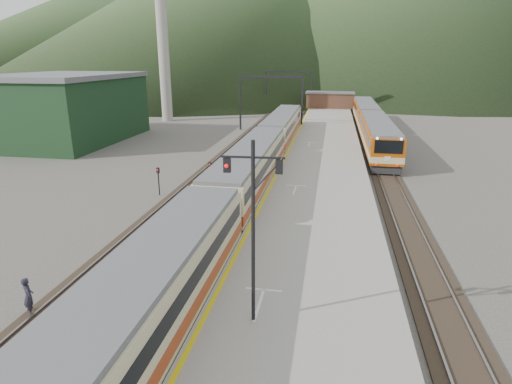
% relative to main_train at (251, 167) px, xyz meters
% --- Properties ---
extents(track_main, '(2.60, 200.00, 0.23)m').
position_rel_main_train_xyz_m(track_main, '(0.00, 15.93, -2.07)').
color(track_main, black).
rests_on(track_main, ground).
extents(track_far, '(2.60, 200.00, 0.23)m').
position_rel_main_train_xyz_m(track_far, '(-5.00, 15.93, -2.07)').
color(track_far, black).
rests_on(track_far, ground).
extents(track_second, '(2.60, 200.00, 0.23)m').
position_rel_main_train_xyz_m(track_second, '(11.50, 15.93, -2.07)').
color(track_second, black).
rests_on(track_second, ground).
extents(platform, '(8.00, 100.00, 1.00)m').
position_rel_main_train_xyz_m(platform, '(5.60, 13.93, -1.64)').
color(platform, gray).
rests_on(platform, ground).
extents(gantry_near, '(9.55, 0.25, 8.00)m').
position_rel_main_train_xyz_m(gantry_near, '(-2.85, 30.93, 3.45)').
color(gantry_near, black).
rests_on(gantry_near, ground).
extents(gantry_far, '(9.55, 0.25, 8.00)m').
position_rel_main_train_xyz_m(gantry_far, '(-2.85, 55.93, 3.45)').
color(gantry_far, black).
rests_on(gantry_far, ground).
extents(warehouse, '(14.50, 20.50, 8.60)m').
position_rel_main_train_xyz_m(warehouse, '(-28.00, 17.93, 2.18)').
color(warehouse, black).
rests_on(warehouse, ground).
extents(smokestack, '(1.80, 1.80, 30.00)m').
position_rel_main_train_xyz_m(smokestack, '(-22.00, 37.93, 12.86)').
color(smokestack, '#9E998E').
rests_on(smokestack, ground).
extents(station_shed, '(9.40, 4.40, 3.10)m').
position_rel_main_train_xyz_m(station_shed, '(5.60, 53.93, 0.43)').
color(station_shed, '#4F3022').
rests_on(station_shed, platform).
extents(hill_a, '(180.00, 180.00, 60.00)m').
position_rel_main_train_xyz_m(hill_a, '(-40.00, 165.93, 27.86)').
color(hill_a, '#284121').
rests_on(hill_a, ground).
extents(hill_b, '(220.00, 220.00, 75.00)m').
position_rel_main_train_xyz_m(hill_b, '(30.00, 205.93, 35.36)').
color(hill_b, '#284121').
rests_on(hill_b, ground).
extents(hill_d, '(200.00, 200.00, 55.00)m').
position_rel_main_train_xyz_m(hill_d, '(-120.00, 215.93, 25.36)').
color(hill_d, '#284121').
rests_on(hill_d, ground).
extents(main_train, '(3.13, 64.14, 3.82)m').
position_rel_main_train_xyz_m(main_train, '(0.00, 0.00, 0.00)').
color(main_train, '#C6B987').
rests_on(main_train, track_main).
extents(second_train, '(3.07, 41.80, 3.75)m').
position_rel_main_train_xyz_m(second_train, '(11.50, 27.63, -0.04)').
color(second_train, '#A84607').
rests_on(second_train, track_second).
extents(signal_mast, '(2.20, 0.30, 6.98)m').
position_rel_main_train_xyz_m(signal_mast, '(3.75, -19.09, 3.12)').
color(signal_mast, black).
rests_on(signal_mast, platform).
extents(short_signal_a, '(0.26, 0.23, 2.27)m').
position_rel_main_train_xyz_m(short_signal_a, '(-2.03, -23.89, -0.68)').
color(short_signal_a, black).
rests_on(short_signal_a, ground).
extents(short_signal_b, '(0.24, 0.19, 2.27)m').
position_rel_main_train_xyz_m(short_signal_b, '(-3.55, 0.38, -0.68)').
color(short_signal_b, black).
rests_on(short_signal_b, ground).
extents(short_signal_c, '(0.25, 0.20, 2.27)m').
position_rel_main_train_xyz_m(short_signal_c, '(-7.09, -2.12, -0.68)').
color(short_signal_c, black).
rests_on(short_signal_c, ground).
extents(worker, '(0.76, 0.73, 1.74)m').
position_rel_main_train_xyz_m(worker, '(-6.07, -18.95, -1.27)').
color(worker, '#20202E').
rests_on(worker, ground).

